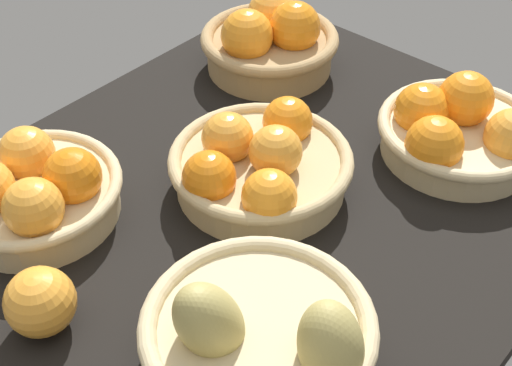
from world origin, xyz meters
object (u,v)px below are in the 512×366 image
object	(u,v)px
basket_far_left	(33,191)
basket_far_right	(270,41)
basket_center	(257,166)
loose_orange_back_gap	(40,302)
basket_near_left_pears	(260,336)
basket_near_right	(459,131)

from	to	relation	value
basket_far_left	basket_far_right	size ratio (longest dim) A/B	1.00
basket_far_left	basket_far_right	bearing A→B (deg)	1.00
basket_far_left	basket_center	distance (cm)	28.40
basket_far_right	loose_orange_back_gap	world-z (taller)	basket_far_right
basket_near_left_pears	loose_orange_back_gap	xyz separation A→B (cm)	(-11.98, 20.51, -0.19)
basket_near_right	basket_far_right	bearing A→B (deg)	89.33
basket_near_left_pears	basket_near_right	world-z (taller)	basket_near_left_pears
basket_far_right	basket_center	distance (cm)	30.65
basket_center	basket_near_right	bearing A→B (deg)	-33.68
basket_far_left	basket_center	xyz separation A→B (cm)	(22.18, -17.75, -0.07)
basket_near_left_pears	loose_orange_back_gap	world-z (taller)	basket_near_left_pears
basket_center	basket_near_right	distance (cm)	28.81
basket_center	basket_far_right	bearing A→B (deg)	37.29
basket_near_left_pears	basket_near_right	distance (cm)	44.03
basket_near_right	loose_orange_back_gap	size ratio (longest dim) A/B	2.98
basket_far_left	basket_near_left_pears	distance (cm)	35.62
basket_near_left_pears	basket_far_right	distance (cm)	57.39
basket_center	basket_near_right	size ratio (longest dim) A/B	1.05
basket_far_right	basket_far_left	bearing A→B (deg)	-179.00
basket_far_left	loose_orange_back_gap	xyz separation A→B (cm)	(-9.82, -15.04, -0.31)
basket_far_left	loose_orange_back_gap	bearing A→B (deg)	-123.14
basket_far_left	basket_near_right	size ratio (longest dim) A/B	0.97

